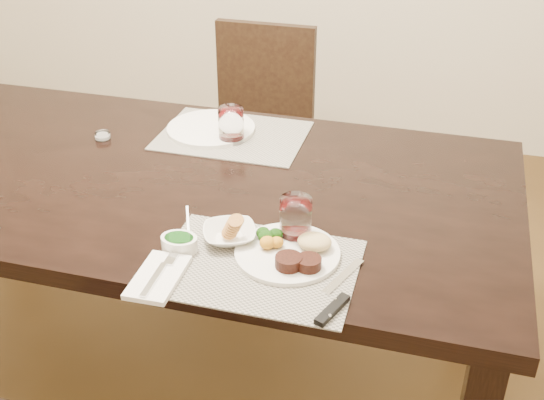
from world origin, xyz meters
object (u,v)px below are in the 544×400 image
(dinner_plate, at_px, (292,251))
(cracker_bowl, at_px, (229,234))
(chair_far, at_px, (259,124))
(steak_knife, at_px, (335,301))
(far_plate, at_px, (211,128))
(wine_glass_near, at_px, (296,220))

(dinner_plate, distance_m, cracker_bowl, 0.17)
(chair_far, height_order, cracker_bowl, chair_far)
(steak_knife, bearing_deg, chair_far, 133.61)
(chair_far, xyz_separation_m, far_plate, (0.02, -0.62, 0.26))
(chair_far, bearing_deg, far_plate, -87.70)
(steak_knife, height_order, cracker_bowl, cracker_bowl)
(wine_glass_near, xyz_separation_m, far_plate, (-0.42, 0.53, -0.04))
(steak_knife, bearing_deg, dinner_plate, 153.33)
(steak_knife, distance_m, far_plate, 0.94)
(dinner_plate, bearing_deg, steak_knife, -39.10)
(cracker_bowl, xyz_separation_m, wine_glass_near, (0.15, 0.05, 0.03))
(dinner_plate, height_order, cracker_bowl, cracker_bowl)
(steak_knife, relative_size, far_plate, 0.91)
(chair_far, distance_m, far_plate, 0.67)
(chair_far, height_order, wine_glass_near, chair_far)
(dinner_plate, distance_m, steak_knife, 0.19)
(steak_knife, xyz_separation_m, far_plate, (-0.56, 0.76, 0.00))
(far_plate, bearing_deg, steak_knife, -53.58)
(dinner_plate, relative_size, cracker_bowl, 1.48)
(steak_knife, relative_size, cracker_bowl, 1.53)
(wine_glass_near, bearing_deg, cracker_bowl, -160.39)
(chair_far, distance_m, wine_glass_near, 1.27)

